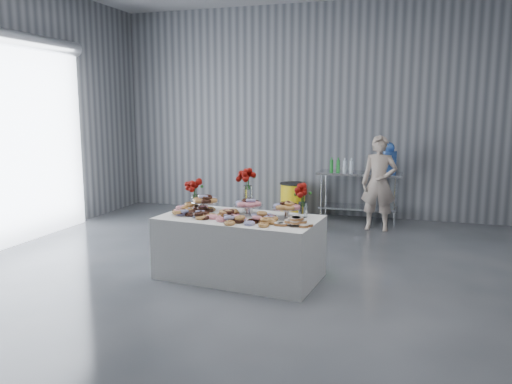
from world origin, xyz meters
TOP-DOWN VIEW (x-y plane):
  - ground at (0.00, 0.00)m, footprint 9.00×9.00m
  - room_walls at (-0.27, 0.07)m, footprint 8.04×9.04m
  - display_table at (-0.20, 0.48)m, footprint 1.99×1.18m
  - prep_table at (0.84, 4.10)m, footprint 1.50×0.60m
  - donut_mounds at (-0.20, 0.43)m, footprint 1.87×0.97m
  - cake_stand_left at (-0.73, 0.68)m, footprint 0.36×0.36m
  - cake_stand_mid at (-0.13, 0.63)m, footprint 0.36×0.36m
  - cake_stand_right at (0.37, 0.58)m, footprint 0.36×0.36m
  - danish_pile at (0.54, 0.26)m, footprint 0.48×0.48m
  - bouquet_left at (-0.92, 0.80)m, footprint 0.26×0.26m
  - bouquet_right at (0.53, 0.71)m, footprint 0.26×0.26m
  - bouquet_center at (-0.21, 0.84)m, footprint 0.26×0.26m
  - water_jug at (1.34, 4.10)m, footprint 0.28×0.28m
  - drink_bottles at (0.52, 4.00)m, footprint 0.54×0.08m
  - person at (1.23, 3.50)m, footprint 0.61×0.42m
  - trash_barrel at (-0.40, 4.10)m, footprint 0.50×0.50m

SIDE VIEW (x-z plane):
  - ground at x=0.00m, z-range 0.00..0.00m
  - trash_barrel at x=-0.40m, z-range 0.00..0.65m
  - display_table at x=-0.20m, z-range 0.00..0.75m
  - prep_table at x=0.84m, z-range 0.17..1.07m
  - donut_mounds at x=-0.20m, z-range 0.75..0.84m
  - person at x=1.23m, z-range 0.00..1.60m
  - danish_pile at x=0.54m, z-range 0.75..0.86m
  - cake_stand_left at x=-0.73m, z-range 0.80..0.98m
  - cake_stand_mid at x=-0.13m, z-range 0.80..0.98m
  - cake_stand_right at x=0.37m, z-range 0.80..0.98m
  - drink_bottles at x=0.52m, z-range 0.90..1.17m
  - bouquet_left at x=-0.92m, z-range 0.84..1.26m
  - bouquet_right at x=0.53m, z-range 0.84..1.26m
  - bouquet_center at x=-0.21m, z-range 0.84..1.41m
  - water_jug at x=1.34m, z-range 0.87..1.43m
  - room_walls at x=-0.27m, z-range 0.63..4.65m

